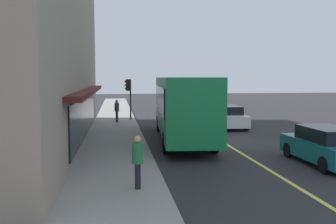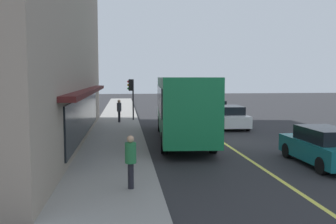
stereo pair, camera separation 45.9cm
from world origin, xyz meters
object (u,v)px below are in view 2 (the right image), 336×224
object	(u,v)px
car_black	(214,109)
car_white	(231,117)
bus	(182,105)
car_teal	(323,147)
pedestrian_near_storefront	(119,109)
pedestrian_mid_block	(131,157)
traffic_light	(131,90)

from	to	relation	value
car_black	car_white	bearing A→B (deg)	176.19
bus	car_teal	size ratio (longest dim) A/B	2.61
pedestrian_near_storefront	pedestrian_mid_block	bearing A→B (deg)	-178.08
traffic_light	car_black	xyz separation A→B (m)	(2.20, -7.24, -1.79)
traffic_light	car_white	distance (m)	8.30
pedestrian_mid_block	car_teal	bearing A→B (deg)	-69.95
car_black	car_white	size ratio (longest dim) A/B	0.99
traffic_light	pedestrian_near_storefront	bearing A→B (deg)	148.72
bus	car_teal	world-z (taller)	bus
car_black	car_white	world-z (taller)	same
pedestrian_mid_block	pedestrian_near_storefront	size ratio (longest dim) A/B	0.96
car_black	bus	bearing A→B (deg)	158.02
bus	traffic_light	bearing A→B (deg)	16.14
traffic_light	car_teal	xyz separation A→B (m)	(-15.64, -7.34, -1.79)
car_white	traffic_light	bearing A→B (deg)	57.00
car_teal	pedestrian_mid_block	xyz separation A→B (m)	(-2.81, 7.70, 0.38)
car_teal	car_black	bearing A→B (deg)	0.33
car_white	pedestrian_mid_block	size ratio (longest dim) A/B	2.70
bus	traffic_light	xyz separation A→B (m)	(9.16, 2.65, 0.55)
traffic_light	pedestrian_near_storefront	world-z (taller)	traffic_light
bus	pedestrian_mid_block	bearing A→B (deg)	162.02
traffic_light	car_teal	size ratio (longest dim) A/B	0.74
bus	car_black	distance (m)	12.32
bus	traffic_light	size ratio (longest dim) A/B	3.52
car_teal	traffic_light	bearing A→B (deg)	25.15
car_black	car_white	distance (m)	6.63
bus	car_white	xyz separation A→B (m)	(4.75, -4.15, -1.24)
traffic_light	car_teal	world-z (taller)	traffic_light
bus	car_black	bearing A→B (deg)	-21.98
car_black	car_teal	world-z (taller)	same
pedestrian_mid_block	bus	bearing A→B (deg)	-17.98
car_black	pedestrian_near_storefront	world-z (taller)	pedestrian_near_storefront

